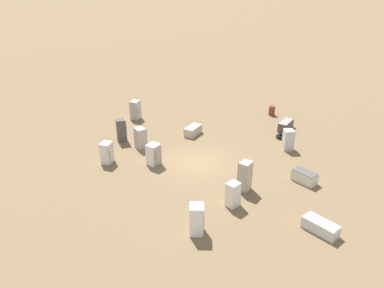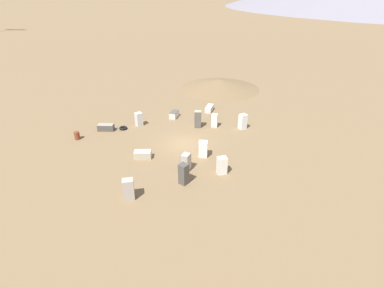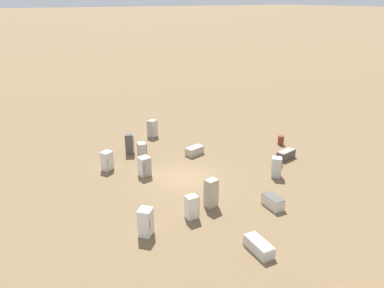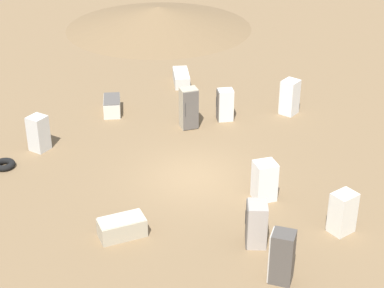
# 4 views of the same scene
# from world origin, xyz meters

# --- Properties ---
(ground_plane) EXTENTS (1000.00, 1000.00, 0.00)m
(ground_plane) POSITION_xyz_m (0.00, 0.00, 0.00)
(ground_plane) COLOR brown
(dirt_mound) EXTENTS (11.73, 11.73, 1.35)m
(dirt_mound) POSITION_xyz_m (0.95, 18.52, 0.67)
(dirt_mound) COLOR brown
(dirt_mound) RESTS_ON ground_plane
(discarded_fridge_0) EXTENTS (0.95, 0.95, 1.49)m
(discarded_fridge_0) POSITION_xyz_m (-5.86, 3.21, 0.74)
(discarded_fridge_0) COLOR silver
(discarded_fridge_0) RESTS_ON ground_plane
(discarded_fridge_1) EXTENTS (0.85, 0.84, 1.45)m
(discarded_fridge_1) POSITION_xyz_m (2.21, -1.89, 0.73)
(discarded_fridge_1) COLOR white
(discarded_fridge_1) RESTS_ON ground_plane
(discarded_fridge_3) EXTENTS (0.86, 1.81, 0.63)m
(discarded_fridge_3) POSITION_xyz_m (0.94, 9.18, 0.31)
(discarded_fridge_3) COLOR silver
(discarded_fridge_3) RESTS_ON ground_plane
(discarded_fridge_4) EXTENTS (1.65, 1.09, 0.67)m
(discarded_fridge_4) POSITION_xyz_m (-2.96, -3.33, 0.33)
(discarded_fridge_4) COLOR #B2A88E
(discarded_fridge_4) RESTS_ON ground_plane
(discarded_fridge_5) EXTENTS (0.84, 1.52, 0.71)m
(discarded_fridge_5) POSITION_xyz_m (-2.72, 6.27, 0.35)
(discarded_fridge_5) COLOR beige
(discarded_fridge_5) RESTS_ON ground_plane
(discarded_fridge_6) EXTENTS (0.95, 0.91, 1.46)m
(discarded_fridge_6) POSITION_xyz_m (4.19, -4.27, 0.73)
(discarded_fridge_6) COLOR silver
(discarded_fridge_6) RESTS_ON ground_plane
(discarded_fridge_8) EXTENTS (0.89, 0.85, 1.70)m
(discarded_fridge_8) POSITION_xyz_m (1.50, -6.34, 0.85)
(discarded_fridge_8) COLOR #4C4742
(discarded_fridge_8) RESTS_ON ground_plane
(discarded_fridge_9) EXTENTS (0.99, 0.99, 1.61)m
(discarded_fridge_9) POSITION_xyz_m (5.24, 4.86, 0.80)
(discarded_fridge_9) COLOR white
(discarded_fridge_9) RESTS_ON ground_plane
(discarded_fridge_10) EXTENTS (0.80, 0.88, 1.50)m
(discarded_fridge_10) POSITION_xyz_m (1.24, -4.46, 0.75)
(discarded_fridge_10) COLOR #A89E93
(discarded_fridge_10) RESTS_ON ground_plane
(discarded_fridge_11) EXTENTS (0.80, 0.71, 1.83)m
(discarded_fridge_11) POSITION_xyz_m (0.50, 4.19, 0.92)
(discarded_fridge_11) COLOR #B2A88E
(discarded_fridge_11) RESTS_ON ground_plane
(discarded_fridge_12) EXTENTS (0.72, 0.58, 1.44)m
(discarded_fridge_12) POSITION_xyz_m (2.21, 4.70, 0.72)
(discarded_fridge_12) COLOR silver
(discarded_fridge_12) RESTS_ON ground_plane
(scrap_tire) EXTENTS (0.86, 0.86, 0.25)m
(scrap_tire) POSITION_xyz_m (-7.18, 1.93, 0.12)
(scrap_tire) COLOR black
(scrap_tire) RESTS_ON ground_plane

